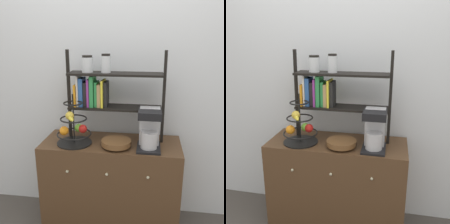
# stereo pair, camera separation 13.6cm
# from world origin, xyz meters

# --- Properties ---
(wall_back) EXTENTS (7.00, 0.05, 2.60)m
(wall_back) POSITION_xyz_m (0.00, 0.51, 1.30)
(wall_back) COLOR silver
(wall_back) RESTS_ON ground_plane
(sideboard) EXTENTS (1.18, 0.48, 0.80)m
(sideboard) POSITION_xyz_m (0.00, 0.23, 0.40)
(sideboard) COLOR #4C331E
(sideboard) RESTS_ON ground_plane
(coffee_maker) EXTENTS (0.19, 0.24, 0.33)m
(coffee_maker) POSITION_xyz_m (0.32, 0.17, 0.97)
(coffee_maker) COLOR black
(coffee_maker) RESTS_ON sideboard
(fruit_stand) EXTENTS (0.29, 0.29, 0.43)m
(fruit_stand) POSITION_xyz_m (-0.30, 0.16, 0.94)
(fruit_stand) COLOR black
(fruit_stand) RESTS_ON sideboard
(wooden_bowl) EXTENTS (0.24, 0.24, 0.06)m
(wooden_bowl) POSITION_xyz_m (0.06, 0.14, 0.84)
(wooden_bowl) COLOR brown
(wooden_bowl) RESTS_ON sideboard
(shelf_hutch) EXTENTS (0.82, 0.20, 0.77)m
(shelf_hutch) POSITION_xyz_m (-0.09, 0.30, 1.25)
(shelf_hutch) COLOR black
(shelf_hutch) RESTS_ON sideboard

